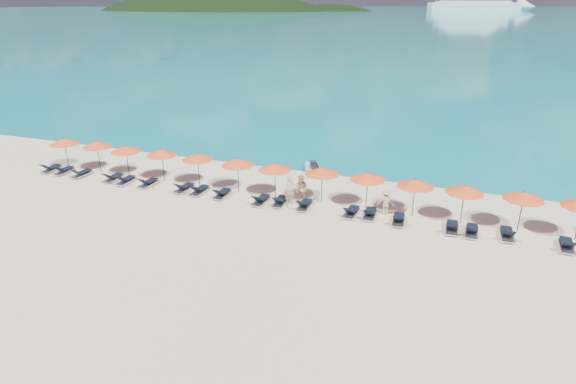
% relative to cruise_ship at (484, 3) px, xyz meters
% --- Properties ---
extents(ground, '(1400.00, 1400.00, 0.00)m').
position_rel_cruise_ship_xyz_m(ground, '(-14.19, -621.94, -9.07)').
color(ground, beige).
extents(sea, '(1600.00, 1300.00, 0.01)m').
position_rel_cruise_ship_xyz_m(sea, '(-14.19, 38.06, -9.06)').
color(sea, '#1FA9B2').
rests_on(sea, ground).
extents(headland_main, '(374.00, 242.00, 126.50)m').
position_rel_cruise_ship_xyz_m(headland_main, '(-314.19, -81.94, -47.07)').
color(headland_main, black).
rests_on(headland_main, ground).
extents(headland_small, '(162.00, 126.00, 85.50)m').
position_rel_cruise_ship_xyz_m(headland_small, '(-164.19, -61.94, -44.07)').
color(headland_small, black).
rests_on(headland_small, ground).
extents(cruise_ship, '(123.49, 65.44, 34.85)m').
position_rel_cruise_ship_xyz_m(cruise_ship, '(0.00, 0.00, 0.00)').
color(cruise_ship, white).
rests_on(cruise_ship, ground).
extents(jetski, '(1.86, 2.52, 0.85)m').
position_rel_cruise_ship_xyz_m(jetski, '(-14.68, -612.35, -8.72)').
color(jetski, white).
rests_on(jetski, ground).
extents(beachgoer_a, '(0.80, 0.71, 1.83)m').
position_rel_cruise_ship_xyz_m(beachgoer_a, '(-14.42, -617.98, -8.15)').
color(beachgoer_a, tan).
rests_on(beachgoer_a, ground).
extents(beachgoer_b, '(0.98, 0.75, 1.78)m').
position_rel_cruise_ship_xyz_m(beachgoer_b, '(-13.85, -617.55, -8.18)').
color(beachgoer_b, tan).
rests_on(beachgoer_b, ground).
extents(beachgoer_c, '(1.03, 0.55, 1.53)m').
position_rel_cruise_ship_xyz_m(beachgoer_c, '(-8.78, -617.42, -8.30)').
color(beachgoer_c, tan).
rests_on(beachgoer_c, ground).
extents(umbrella_0, '(2.10, 2.10, 2.28)m').
position_rel_cruise_ship_xyz_m(umbrella_0, '(-32.06, -617.23, -7.05)').
color(umbrella_0, black).
rests_on(umbrella_0, ground).
extents(umbrella_1, '(2.10, 2.10, 2.28)m').
position_rel_cruise_ship_xyz_m(umbrella_1, '(-29.32, -617.01, -7.05)').
color(umbrella_1, black).
rests_on(umbrella_1, ground).
extents(umbrella_2, '(2.10, 2.10, 2.28)m').
position_rel_cruise_ship_xyz_m(umbrella_2, '(-26.68, -617.24, -7.05)').
color(umbrella_2, black).
rests_on(umbrella_2, ground).
extents(umbrella_3, '(2.10, 2.10, 2.28)m').
position_rel_cruise_ship_xyz_m(umbrella_3, '(-23.90, -617.08, -7.05)').
color(umbrella_3, black).
rests_on(umbrella_3, ground).
extents(umbrella_4, '(2.10, 2.10, 2.28)m').
position_rel_cruise_ship_xyz_m(umbrella_4, '(-21.14, -617.10, -7.05)').
color(umbrella_4, black).
rests_on(umbrella_4, ground).
extents(umbrella_5, '(2.10, 2.10, 2.28)m').
position_rel_cruise_ship_xyz_m(umbrella_5, '(-18.21, -617.21, -7.05)').
color(umbrella_5, black).
rests_on(umbrella_5, ground).
extents(umbrella_6, '(2.10, 2.10, 2.28)m').
position_rel_cruise_ship_xyz_m(umbrella_6, '(-15.67, -617.24, -7.05)').
color(umbrella_6, black).
rests_on(umbrella_6, ground).
extents(umbrella_7, '(2.10, 2.10, 2.28)m').
position_rel_cruise_ship_xyz_m(umbrella_7, '(-12.74, -616.96, -7.05)').
color(umbrella_7, black).
rests_on(umbrella_7, ground).
extents(umbrella_8, '(2.10, 2.10, 2.28)m').
position_rel_cruise_ship_xyz_m(umbrella_8, '(-9.99, -616.98, -7.05)').
color(umbrella_8, black).
rests_on(umbrella_8, ground).
extents(umbrella_9, '(2.10, 2.10, 2.28)m').
position_rel_cruise_ship_xyz_m(umbrella_9, '(-7.29, -617.12, -7.05)').
color(umbrella_9, black).
rests_on(umbrella_9, ground).
extents(umbrella_10, '(2.10, 2.10, 2.28)m').
position_rel_cruise_ship_xyz_m(umbrella_10, '(-4.67, -617.18, -7.05)').
color(umbrella_10, black).
rests_on(umbrella_10, ground).
extents(umbrella_11, '(2.10, 2.10, 2.28)m').
position_rel_cruise_ship_xyz_m(umbrella_11, '(-1.77, -617.10, -7.05)').
color(umbrella_11, black).
rests_on(umbrella_11, ground).
extents(lounger_0, '(0.77, 1.75, 0.66)m').
position_rel_cruise_ship_xyz_m(lounger_0, '(-32.65, -618.28, -8.83)').
color(lounger_0, silver).
rests_on(lounger_0, ground).
extents(lounger_1, '(0.73, 1.74, 0.66)m').
position_rel_cruise_ship_xyz_m(lounger_1, '(-31.45, -618.30, -8.83)').
color(lounger_1, silver).
rests_on(lounger_1, ground).
extents(lounger_2, '(0.66, 1.71, 0.66)m').
position_rel_cruise_ship_xyz_m(lounger_2, '(-29.82, -618.39, -8.83)').
color(lounger_2, silver).
rests_on(lounger_2, ground).
extents(lounger_3, '(0.63, 1.70, 0.66)m').
position_rel_cruise_ship_xyz_m(lounger_3, '(-27.18, -618.33, -8.83)').
color(lounger_3, silver).
rests_on(lounger_3, ground).
extents(lounger_4, '(0.66, 1.71, 0.66)m').
position_rel_cruise_ship_xyz_m(lounger_4, '(-26.03, -618.43, -8.83)').
color(lounger_4, silver).
rests_on(lounger_4, ground).
extents(lounger_5, '(0.65, 1.71, 0.66)m').
position_rel_cruise_ship_xyz_m(lounger_5, '(-24.31, -618.33, -8.83)').
color(lounger_5, silver).
rests_on(lounger_5, ground).
extents(lounger_6, '(0.78, 1.75, 0.66)m').
position_rel_cruise_ship_xyz_m(lounger_6, '(-21.60, -618.31, -8.83)').
color(lounger_6, silver).
rests_on(lounger_6, ground).
extents(lounger_7, '(0.67, 1.72, 0.66)m').
position_rel_cruise_ship_xyz_m(lounger_7, '(-20.44, -618.32, -8.83)').
color(lounger_7, silver).
rests_on(lounger_7, ground).
extents(lounger_8, '(0.68, 1.72, 0.66)m').
position_rel_cruise_ship_xyz_m(lounger_8, '(-18.82, -618.34, -8.83)').
color(lounger_8, silver).
rests_on(lounger_8, ground).
extents(lounger_9, '(0.66, 1.72, 0.66)m').
position_rel_cruise_ship_xyz_m(lounger_9, '(-16.13, -618.45, -8.83)').
color(lounger_9, silver).
rests_on(lounger_9, ground).
extents(lounger_10, '(0.74, 1.74, 0.66)m').
position_rel_cruise_ship_xyz_m(lounger_10, '(-14.97, -618.22, -8.83)').
color(lounger_10, silver).
rests_on(lounger_10, ground).
extents(lounger_11, '(0.69, 1.72, 0.66)m').
position_rel_cruise_ship_xyz_m(lounger_11, '(-13.41, -618.24, -8.83)').
color(lounger_11, silver).
rests_on(lounger_11, ground).
extents(lounger_12, '(0.74, 1.74, 0.66)m').
position_rel_cruise_ship_xyz_m(lounger_12, '(-10.58, -618.26, -8.83)').
color(lounger_12, silver).
rests_on(lounger_12, ground).
extents(lounger_13, '(0.72, 1.73, 0.66)m').
position_rel_cruise_ship_xyz_m(lounger_13, '(-9.53, -618.14, -8.83)').
color(lounger_13, silver).
rests_on(lounger_13, ground).
extents(lounger_14, '(0.74, 1.74, 0.66)m').
position_rel_cruise_ship_xyz_m(lounger_14, '(-7.88, -618.37, -8.83)').
color(lounger_14, silver).
rests_on(lounger_14, ground).
extents(lounger_15, '(0.66, 1.71, 0.66)m').
position_rel_cruise_ship_xyz_m(lounger_15, '(-5.06, -618.38, -8.83)').
color(lounger_15, silver).
rests_on(lounger_15, ground).
extents(lounger_16, '(0.67, 1.72, 0.66)m').
position_rel_cruise_ship_xyz_m(lounger_16, '(-4.07, -618.45, -8.83)').
color(lounger_16, silver).
rests_on(lounger_16, ground).
extents(lounger_17, '(0.70, 1.73, 0.66)m').
position_rel_cruise_ship_xyz_m(lounger_17, '(-2.33, -618.21, -8.83)').
color(lounger_17, silver).
rests_on(lounger_17, ground).
extents(lounger_18, '(0.69, 1.72, 0.66)m').
position_rel_cruise_ship_xyz_m(lounger_18, '(0.37, -618.49, -8.83)').
color(lounger_18, silver).
rests_on(lounger_18, ground).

